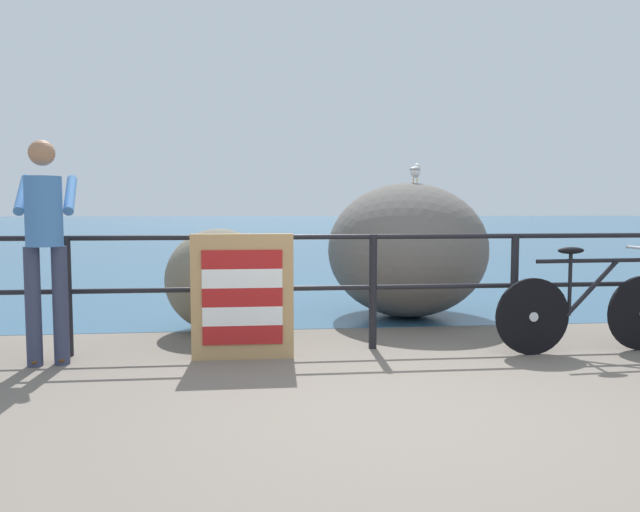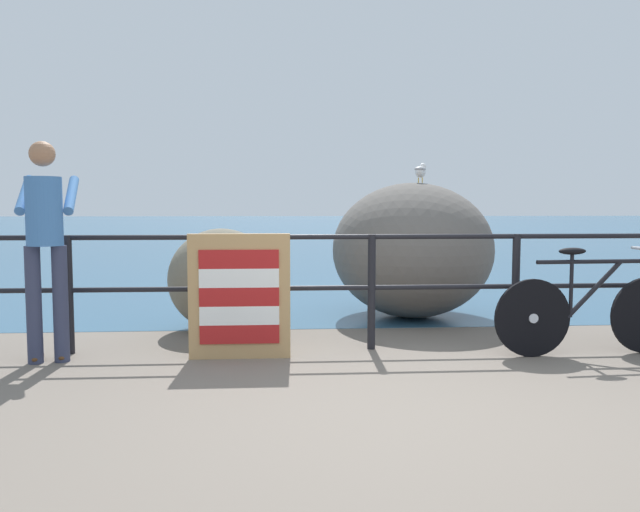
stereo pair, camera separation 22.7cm
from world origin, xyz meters
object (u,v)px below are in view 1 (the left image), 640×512
Objects in this scene: person_at_railing at (45,241)px; breakwater_boulder_main at (407,250)px; bicycle at (589,308)px; folded_deckchair_stack at (243,297)px; breakwater_boulder_left at (219,280)px; seagull at (415,171)px.

person_at_railing is 0.93× the size of breakwater_boulder_main.
bicycle is 0.88× the size of breakwater_boulder_main.
bicycle is 2.98m from folded_deckchair_stack.
seagull is at bearing 16.96° from breakwater_boulder_left.
breakwater_boulder_main is 2.22m from breakwater_boulder_left.
breakwater_boulder_main is at bearing -72.51° from person_at_railing.
bicycle is at bearing -127.37° from seagull.
person_at_railing reaches higher than breakwater_boulder_left.
person_at_railing is at bearing -151.08° from breakwater_boulder_main.
bicycle is 4.56m from person_at_railing.
person_at_railing reaches higher than folded_deckchair_stack.
breakwater_boulder_main is 5.76× the size of seagull.
breakwater_boulder_left is (-3.23, 1.31, 0.13)m from bicycle.
person_at_railing is 1.71× the size of folded_deckchair_stack.
breakwater_boulder_main is at bearing 44.97° from folded_deckchair_stack.
seagull is at bearing 113.92° from bicycle.
breakwater_boulder_left is (-0.26, 1.22, 0.00)m from folded_deckchair_stack.
bicycle is 1.56× the size of breakwater_boulder_left.
folded_deckchair_stack is 0.54× the size of breakwater_boulder_main.
folded_deckchair_stack is (-2.98, 0.10, 0.13)m from bicycle.
bicycle is 2.28m from breakwater_boulder_main.
person_at_railing is 1.64× the size of breakwater_boulder_left.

